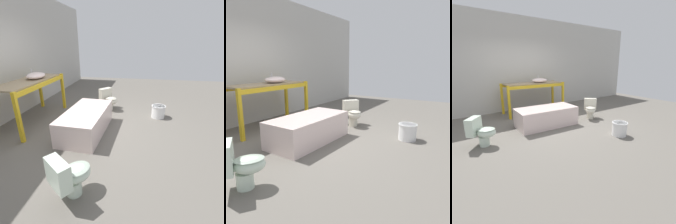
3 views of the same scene
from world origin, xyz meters
The scene contains 8 objects.
ground_plane centered at (0.00, 0.00, 0.00)m, with size 12.00×12.00×0.00m, color #666059.
warehouse_wall_rear centered at (0.00, 2.18, 1.60)m, with size 10.80×0.08×3.20m.
shelving_rack centered at (0.23, 1.52, 0.87)m, with size 2.02×0.78×1.02m.
sink_basin centered at (0.43, 1.43, 1.09)m, with size 0.55×0.38×0.23m.
bathtub_main centered at (-0.10, 0.05, 0.29)m, with size 1.62×0.84×0.50m.
toilet_near centered at (1.32, -0.16, 0.32)m, with size 0.59×0.61×0.60m.
toilet_far centered at (-1.80, -0.28, 0.32)m, with size 0.61×0.58×0.60m.
bucket_white centered at (0.96, -1.55, 0.17)m, with size 0.36×0.36×0.32m.
Camera 3 is at (-2.31, -3.96, 1.64)m, focal length 28.00 mm.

